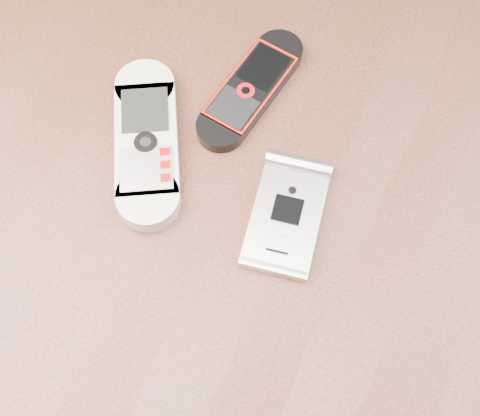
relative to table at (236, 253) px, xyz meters
name	(u,v)px	position (x,y,z in m)	size (l,w,h in m)	color
ground	(238,375)	(0.00, 0.00, -0.64)	(4.00, 4.00, 0.00)	#472B19
table	(236,253)	(0.00, 0.00, 0.00)	(1.20, 0.80, 0.75)	black
nokia_white	(147,141)	(-0.10, 0.02, 0.12)	(0.06, 0.17, 0.02)	silver
nokia_black_red	(251,89)	(-0.04, 0.12, 0.11)	(0.05, 0.15, 0.01)	black
motorola_razr	(286,217)	(0.04, 0.01, 0.11)	(0.06, 0.12, 0.02)	silver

